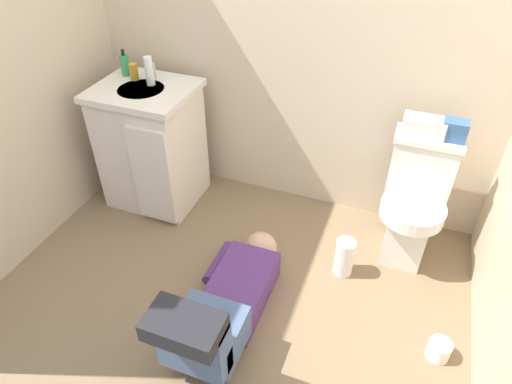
% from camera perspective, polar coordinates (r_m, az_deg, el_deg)
% --- Properties ---
extents(ground_plane, '(3.02, 2.96, 0.04)m').
position_cam_1_polar(ground_plane, '(2.58, -3.34, -12.89)').
color(ground_plane, '#7D6649').
extents(wall_back, '(2.68, 0.08, 2.40)m').
position_cam_1_polar(wall_back, '(2.71, 4.92, 21.08)').
color(wall_back, beige).
rests_on(wall_back, ground_plane).
extents(toilet, '(0.36, 0.46, 0.75)m').
position_cam_1_polar(toilet, '(2.70, 19.39, -1.19)').
color(toilet, white).
rests_on(toilet, ground_plane).
extents(vanity_cabinet, '(0.60, 0.53, 0.82)m').
position_cam_1_polar(vanity_cabinet, '(3.03, -13.08, 5.83)').
color(vanity_cabinet, silver).
rests_on(vanity_cabinet, ground_plane).
extents(faucet, '(0.02, 0.02, 0.10)m').
position_cam_1_polar(faucet, '(2.93, -12.88, 14.78)').
color(faucet, silver).
rests_on(faucet, vanity_cabinet).
extents(person_plumber, '(0.39, 1.06, 0.52)m').
position_cam_1_polar(person_plumber, '(2.29, -4.09, -14.07)').
color(person_plumber, '#512D6B').
rests_on(person_plumber, ground_plane).
extents(tissue_box, '(0.22, 0.11, 0.10)m').
position_cam_1_polar(tissue_box, '(2.55, 20.58, 7.84)').
color(tissue_box, silver).
rests_on(tissue_box, toilet).
extents(toiletry_bag, '(0.12, 0.09, 0.11)m').
position_cam_1_polar(toiletry_bag, '(2.55, 23.91, 7.17)').
color(toiletry_bag, '#33598C').
rests_on(toiletry_bag, toilet).
extents(soap_dispenser, '(0.06, 0.06, 0.17)m').
position_cam_1_polar(soap_dispenser, '(3.02, -16.31, 15.23)').
color(soap_dispenser, '#359858').
rests_on(soap_dispenser, vanity_cabinet).
extents(bottle_amber, '(0.05, 0.05, 0.10)m').
position_cam_1_polar(bottle_amber, '(2.95, -15.25, 14.52)').
color(bottle_amber, gold).
rests_on(bottle_amber, vanity_cabinet).
extents(bottle_clear, '(0.04, 0.04, 0.10)m').
position_cam_1_polar(bottle_clear, '(2.93, -13.47, 14.69)').
color(bottle_clear, silver).
rests_on(bottle_clear, vanity_cabinet).
extents(bottle_white, '(0.05, 0.05, 0.17)m').
position_cam_1_polar(bottle_white, '(2.84, -13.42, 14.73)').
color(bottle_white, silver).
rests_on(bottle_white, vanity_cabinet).
extents(paper_towel_roll, '(0.11, 0.11, 0.24)m').
position_cam_1_polar(paper_towel_roll, '(2.62, 11.16, -8.12)').
color(paper_towel_roll, white).
rests_on(paper_towel_roll, ground_plane).
extents(toilet_paper_roll, '(0.11, 0.11, 0.10)m').
position_cam_1_polar(toilet_paper_roll, '(2.45, 22.21, -18.09)').
color(toilet_paper_roll, white).
rests_on(toilet_paper_roll, ground_plane).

